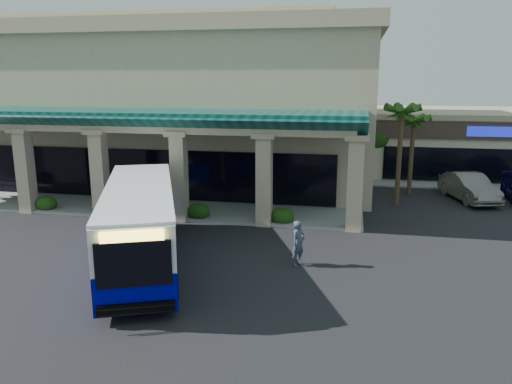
# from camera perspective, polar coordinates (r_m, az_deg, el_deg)

# --- Properties ---
(ground) EXTENTS (110.00, 110.00, 0.00)m
(ground) POSITION_cam_1_polar(r_m,az_deg,el_deg) (21.24, -5.65, -7.50)
(ground) COLOR black
(main_building) EXTENTS (30.80, 14.80, 11.35)m
(main_building) POSITION_cam_1_polar(r_m,az_deg,el_deg) (37.73, -10.54, 10.06)
(main_building) COLOR tan
(main_building) RESTS_ON ground
(arcade) EXTENTS (30.00, 6.20, 5.70)m
(arcade) POSITION_cam_1_polar(r_m,az_deg,el_deg) (29.68, -16.86, 3.54)
(arcade) COLOR #0A3C37
(arcade) RESTS_ON ground
(strip_mall) EXTENTS (22.50, 12.50, 4.90)m
(strip_mall) POSITION_cam_1_polar(r_m,az_deg,el_deg) (44.97, 26.90, 5.18)
(strip_mall) COLOR beige
(strip_mall) RESTS_ON ground
(palm_0) EXTENTS (2.40, 2.40, 6.60)m
(palm_0) POSITION_cam_1_polar(r_m,az_deg,el_deg) (30.41, 16.10, 4.66)
(palm_0) COLOR #255015
(palm_0) RESTS_ON ground
(palm_1) EXTENTS (2.40, 2.40, 5.80)m
(palm_1) POSITION_cam_1_polar(r_m,az_deg,el_deg) (33.52, 17.37, 4.60)
(palm_1) COLOR #255015
(palm_1) RESTS_ON ground
(broadleaf_tree) EXTENTS (2.60, 2.60, 4.81)m
(broadleaf_tree) POSITION_cam_1_polar(r_m,az_deg,el_deg) (38.39, 13.60, 5.05)
(broadleaf_tree) COLOR #193C0D
(broadleaf_tree) RESTS_ON ground
(transit_bus) EXTENTS (6.74, 11.51, 3.17)m
(transit_bus) POSITION_cam_1_polar(r_m,az_deg,el_deg) (20.69, -13.10, -3.70)
(transit_bus) COLOR #01009B
(transit_bus) RESTS_ON ground
(pedestrian) EXTENTS (0.73, 0.80, 1.83)m
(pedestrian) POSITION_cam_1_polar(r_m,az_deg,el_deg) (20.15, 4.86, -5.85)
(pedestrian) COLOR #394257
(pedestrian) RESTS_ON ground
(car_white) EXTENTS (3.05, 5.40, 1.68)m
(car_white) POSITION_cam_1_polar(r_m,az_deg,el_deg) (33.33, 23.17, 0.50)
(car_white) COLOR slate
(car_white) RESTS_ON ground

